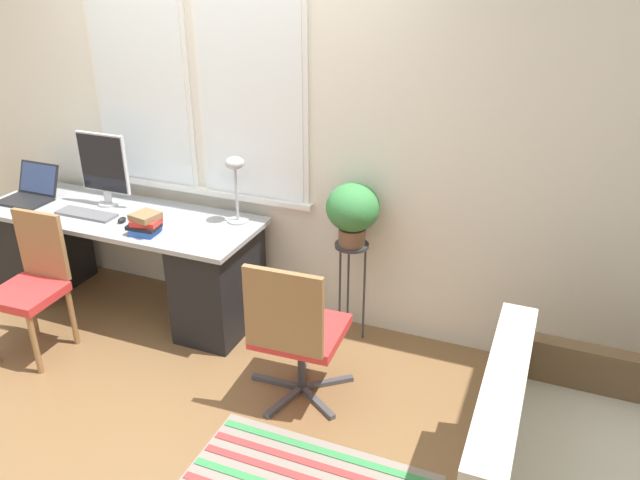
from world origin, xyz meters
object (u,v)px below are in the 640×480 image
at_px(laptop, 30,193).
at_px(potted_plant, 353,210).
at_px(keyboard, 86,214).
at_px(monitor, 103,167).
at_px(desk_lamp, 235,174).
at_px(mouse, 122,220).
at_px(desk_chair_wooden, 32,282).
at_px(office_chair_swivel, 296,331).
at_px(plant_stand, 351,259).
at_px(book_stack, 145,224).

distance_m(laptop, potted_plant, 2.39).
height_order(keyboard, potted_plant, potted_plant).
bearing_deg(monitor, desk_lamp, 4.42).
height_order(mouse, desk_chair_wooden, desk_chair_wooden).
bearing_deg(laptop, office_chair_swivel, -11.62).
relative_size(desk_lamp, office_chair_swivel, 0.49).
height_order(mouse, desk_lamp, desk_lamp).
distance_m(keyboard, plant_stand, 1.83).
distance_m(office_chair_swivel, potted_plant, 0.86).
height_order(desk_chair_wooden, plant_stand, desk_chair_wooden).
relative_size(monitor, office_chair_swivel, 0.56).
height_order(laptop, desk_lamp, desk_lamp).
distance_m(desk_chair_wooden, potted_plant, 2.05).
bearing_deg(keyboard, office_chair_swivel, -12.81).
height_order(book_stack, plant_stand, book_stack).
distance_m(keyboard, potted_plant, 1.84).
distance_m(book_stack, plant_stand, 1.33).
relative_size(monitor, potted_plant, 1.29).
bearing_deg(monitor, keyboard, -92.81).
distance_m(office_chair_swivel, plant_stand, 0.74).
relative_size(desk_lamp, plant_stand, 0.66).
bearing_deg(potted_plant, office_chair_swivel, -95.08).
bearing_deg(office_chair_swivel, desk_lamp, -46.23).
xyz_separation_m(laptop, monitor, (0.58, 0.14, 0.22)).
distance_m(mouse, plant_stand, 1.54).
bearing_deg(mouse, book_stack, -18.95).
bearing_deg(laptop, desk_lamp, 7.83).
bearing_deg(potted_plant, monitor, -176.27).
height_order(desk_lamp, office_chair_swivel, desk_lamp).
bearing_deg(office_chair_swivel, desk_chair_wooden, 2.35).
distance_m(book_stack, potted_plant, 1.31).
height_order(keyboard, desk_lamp, desk_lamp).
bearing_deg(potted_plant, laptop, -173.82).
relative_size(desk_chair_wooden, office_chair_swivel, 0.99).
height_order(laptop, plant_stand, laptop).
height_order(monitor, desk_chair_wooden, monitor).
xyz_separation_m(keyboard, desk_chair_wooden, (-0.00, -0.54, -0.25)).
distance_m(laptop, plant_stand, 2.39).
height_order(desk_lamp, potted_plant, desk_lamp).
xyz_separation_m(book_stack, desk_chair_wooden, (-0.57, -0.45, -0.31)).
bearing_deg(keyboard, potted_plant, 10.61).
bearing_deg(potted_plant, mouse, -167.03).
bearing_deg(monitor, office_chair_swivel, -19.63).
xyz_separation_m(monitor, desk_chair_wooden, (-0.02, -0.76, -0.52)).
height_order(desk_lamp, desk_chair_wooden, desk_lamp).
bearing_deg(laptop, book_stack, -8.86).
height_order(monitor, potted_plant, monitor).
distance_m(mouse, potted_plant, 1.54).
distance_m(mouse, book_stack, 0.28).
distance_m(monitor, book_stack, 0.67).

